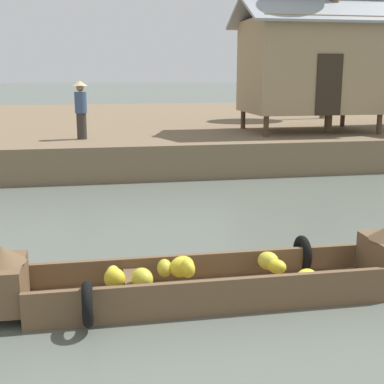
{
  "coord_description": "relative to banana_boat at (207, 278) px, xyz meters",
  "views": [
    {
      "loc": [
        -1.15,
        -0.92,
        2.83
      ],
      "look_at": [
        0.2,
        6.37,
        1.16
      ],
      "focal_mm": 49.72,
      "sensor_mm": 36.0,
      "label": 1
    }
  ],
  "objects": [
    {
      "name": "ground_plane",
      "position": [
        -0.19,
        4.74,
        -0.29
      ],
      "size": [
        300.0,
        300.0,
        0.0
      ],
      "primitive_type": "plane",
      "color": "#596056"
    },
    {
      "name": "riverbank_strip",
      "position": [
        -0.19,
        17.58,
        0.19
      ],
      "size": [
        160.0,
        20.0,
        0.95
      ],
      "primitive_type": "cube",
      "color": "#756047",
      "rests_on": "ground"
    },
    {
      "name": "banana_boat",
      "position": [
        0.0,
        0.0,
        0.0
      ],
      "size": [
        5.51,
        1.69,
        0.86
      ],
      "color": "brown",
      "rests_on": "ground"
    },
    {
      "name": "stilt_house_mid_left",
      "position": [
        5.6,
        10.34,
        2.81
      ],
      "size": [
        4.79,
        3.4,
        4.3
      ],
      "color": "#4C3826",
      "rests_on": "riverbank_strip"
    },
    {
      "name": "vendor_person",
      "position": [
        -1.67,
        9.52,
        1.59
      ],
      "size": [
        0.44,
        0.44,
        1.66
      ],
      "color": "#332D28",
      "rests_on": "riverbank_strip"
    }
  ]
}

